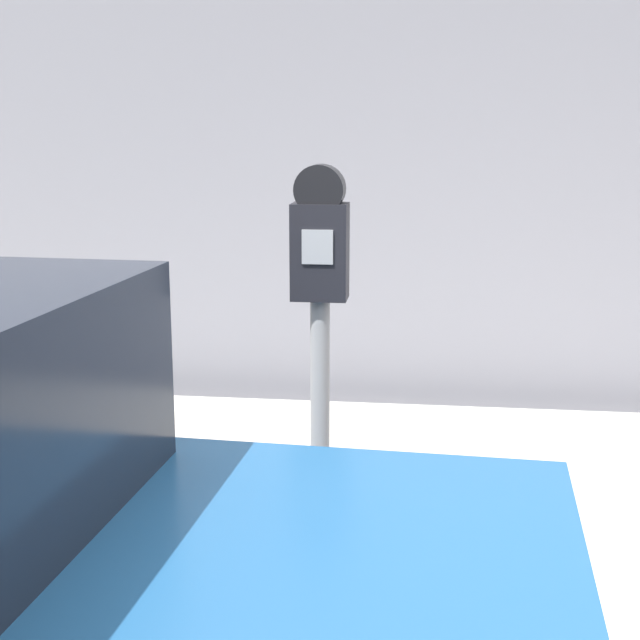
% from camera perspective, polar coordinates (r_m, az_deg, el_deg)
% --- Properties ---
extents(sidewalk, '(24.00, 2.80, 0.12)m').
position_cam_1_polar(sidewalk, '(4.39, 8.58, -11.71)').
color(sidewalk, '#BCB7AD').
rests_on(sidewalk, ground_plane).
extents(parking_meter, '(0.20, 0.15, 1.59)m').
position_cam_1_polar(parking_meter, '(3.18, -0.00, 1.16)').
color(parking_meter, gray).
rests_on(parking_meter, sidewalk).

